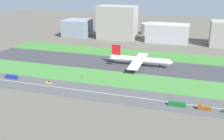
{
  "coord_description": "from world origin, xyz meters",
  "views": [
    {
      "loc": [
        75.8,
        -240.97,
        81.57
      ],
      "look_at": [
        12.03,
        -36.5,
        6.0
      ],
      "focal_mm": 41.23,
      "sensor_mm": 36.0,
      "label": 1
    }
  ],
  "objects_px": {
    "bus_0": "(12,77)",
    "bus_1": "(177,104)",
    "fuel_tank_west": "(147,29)",
    "terminal_building": "(77,28)",
    "car_0": "(49,82)",
    "hangar_building": "(117,23)",
    "airliner": "(139,60)",
    "truck_0": "(204,108)",
    "fuel_tank_centre": "(167,30)",
    "office_tower": "(167,33)",
    "traffic_light": "(82,79)"
  },
  "relations": [
    {
      "from": "bus_0",
      "to": "bus_1",
      "type": "bearing_deg",
      "value": -4.05
    },
    {
      "from": "bus_0",
      "to": "fuel_tank_west",
      "type": "xyz_separation_m",
      "value": [
        78.57,
        227.0,
        6.67
      ]
    },
    {
      "from": "terminal_building",
      "to": "fuel_tank_west",
      "type": "bearing_deg",
      "value": 24.47
    },
    {
      "from": "fuel_tank_west",
      "to": "car_0",
      "type": "bearing_deg",
      "value": -100.48
    },
    {
      "from": "terminal_building",
      "to": "hangar_building",
      "type": "height_order",
      "value": "hangar_building"
    },
    {
      "from": "airliner",
      "to": "fuel_tank_west",
      "type": "bearing_deg",
      "value": 96.99
    },
    {
      "from": "car_0",
      "to": "hangar_building",
      "type": "height_order",
      "value": "hangar_building"
    },
    {
      "from": "car_0",
      "to": "truck_0",
      "type": "xyz_separation_m",
      "value": [
        121.87,
        -10.0,
        0.75
      ]
    },
    {
      "from": "bus_0",
      "to": "airliner",
      "type": "bearing_deg",
      "value": 34.74
    },
    {
      "from": "airliner",
      "to": "truck_0",
      "type": "relative_size",
      "value": 7.74
    },
    {
      "from": "car_0",
      "to": "fuel_tank_west",
      "type": "distance_m",
      "value": 230.98
    },
    {
      "from": "airliner",
      "to": "bus_1",
      "type": "bearing_deg",
      "value": -61.13
    },
    {
      "from": "fuel_tank_centre",
      "to": "hangar_building",
      "type": "bearing_deg",
      "value": -146.04
    },
    {
      "from": "airliner",
      "to": "office_tower",
      "type": "xyz_separation_m",
      "value": [
        16.06,
        114.0,
        6.22
      ]
    },
    {
      "from": "fuel_tank_west",
      "to": "hangar_building",
      "type": "bearing_deg",
      "value": -128.56
    },
    {
      "from": "bus_1",
      "to": "fuel_tank_west",
      "type": "xyz_separation_m",
      "value": [
        -62.5,
        237.0,
        6.67
      ]
    },
    {
      "from": "car_0",
      "to": "fuel_tank_centre",
      "type": "relative_size",
      "value": 0.18
    },
    {
      "from": "hangar_building",
      "to": "bus_0",
      "type": "bearing_deg",
      "value": -103.2
    },
    {
      "from": "car_0",
      "to": "traffic_light",
      "type": "xyz_separation_m",
      "value": [
        26.4,
        7.99,
        3.37
      ]
    },
    {
      "from": "airliner",
      "to": "hangar_building",
      "type": "distance_m",
      "value": 127.88
    },
    {
      "from": "office_tower",
      "to": "hangar_building",
      "type": "bearing_deg",
      "value": 180.0
    },
    {
      "from": "office_tower",
      "to": "traffic_light",
      "type": "bearing_deg",
      "value": -106.39
    },
    {
      "from": "office_tower",
      "to": "bus_1",
      "type": "bearing_deg",
      "value": -82.01
    },
    {
      "from": "fuel_tank_west",
      "to": "bus_0",
      "type": "bearing_deg",
      "value": -109.09
    },
    {
      "from": "car_0",
      "to": "hangar_building",
      "type": "xyz_separation_m",
      "value": [
        6.14,
        182.0,
        22.39
      ]
    },
    {
      "from": "airliner",
      "to": "office_tower",
      "type": "relative_size",
      "value": 1.15
    },
    {
      "from": "terminal_building",
      "to": "office_tower",
      "type": "distance_m",
      "value": 134.46
    },
    {
      "from": "bus_0",
      "to": "traffic_light",
      "type": "relative_size",
      "value": 1.61
    },
    {
      "from": "car_0",
      "to": "fuel_tank_west",
      "type": "height_order",
      "value": "fuel_tank_west"
    },
    {
      "from": "fuel_tank_centre",
      "to": "bus_1",
      "type": "bearing_deg",
      "value": -82.42
    },
    {
      "from": "airliner",
      "to": "bus_0",
      "type": "height_order",
      "value": "airliner"
    },
    {
      "from": "fuel_tank_centre",
      "to": "terminal_building",
      "type": "bearing_deg",
      "value": -160.89
    },
    {
      "from": "car_0",
      "to": "bus_1",
      "type": "relative_size",
      "value": 0.38
    },
    {
      "from": "truck_0",
      "to": "office_tower",
      "type": "xyz_separation_m",
      "value": [
        -44.31,
        192.0,
        10.78
      ]
    },
    {
      "from": "terminal_building",
      "to": "fuel_tank_centre",
      "type": "bearing_deg",
      "value": 19.11
    },
    {
      "from": "airliner",
      "to": "office_tower",
      "type": "height_order",
      "value": "office_tower"
    },
    {
      "from": "office_tower",
      "to": "airliner",
      "type": "bearing_deg",
      "value": -98.02
    },
    {
      "from": "bus_0",
      "to": "traffic_light",
      "type": "distance_m",
      "value": 63.51
    },
    {
      "from": "bus_1",
      "to": "car_0",
      "type": "bearing_deg",
      "value": -5.47
    },
    {
      "from": "airliner",
      "to": "fuel_tank_centre",
      "type": "xyz_separation_m",
      "value": [
        11.44,
        159.0,
        2.34
      ]
    },
    {
      "from": "bus_1",
      "to": "fuel_tank_west",
      "type": "bearing_deg",
      "value": -75.23
    },
    {
      "from": "terminal_building",
      "to": "truck_0",
      "type": "bearing_deg",
      "value": -47.04
    },
    {
      "from": "bus_0",
      "to": "bus_1",
      "type": "xyz_separation_m",
      "value": [
        141.07,
        -10.0,
        0.0
      ]
    },
    {
      "from": "airliner",
      "to": "bus_1",
      "type": "height_order",
      "value": "airliner"
    },
    {
      "from": "truck_0",
      "to": "fuel_tank_centre",
      "type": "height_order",
      "value": "fuel_tank_centre"
    },
    {
      "from": "airliner",
      "to": "hangar_building",
      "type": "bearing_deg",
      "value": 115.91
    },
    {
      "from": "car_0",
      "to": "terminal_building",
      "type": "xyz_separation_m",
      "value": [
        -56.89,
        182.0,
        11.4
      ]
    },
    {
      "from": "hangar_building",
      "to": "traffic_light",
      "type": "bearing_deg",
      "value": -83.36
    },
    {
      "from": "bus_1",
      "to": "fuel_tank_centre",
      "type": "xyz_separation_m",
      "value": [
        -31.56,
        237.0,
        6.76
      ]
    },
    {
      "from": "airliner",
      "to": "traffic_light",
      "type": "height_order",
      "value": "airliner"
    }
  ]
}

